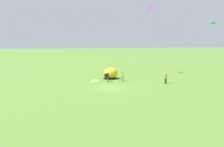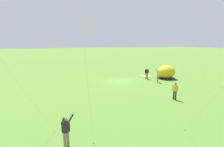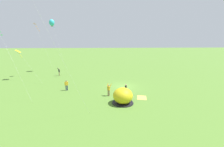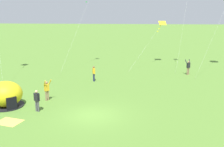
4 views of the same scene
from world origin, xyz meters
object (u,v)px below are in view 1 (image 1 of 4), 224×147
Objects in this scene: popup_tent at (111,73)px; kite_purple at (150,9)px; kite_green at (212,23)px; person_near_tent at (122,76)px; person_strolling at (166,78)px; person_with_toddler at (108,76)px.

kite_purple is (-5.23, 9.05, 12.59)m from popup_tent.
popup_tent is at bearing -103.96° from kite_green.
kite_purple is (-8.09, 7.32, 12.59)m from person_near_tent.
person_near_tent is (2.86, 1.73, 0.00)m from popup_tent.
popup_tent is 10.38m from person_strolling.
person_with_toddler is 18.02m from kite_purple.
person_strolling is 16.79m from kite_purple.
person_strolling is (5.84, 8.58, -0.03)m from popup_tent.
kite_green reaches higher than person_near_tent.
person_strolling is 0.12× the size of kite_purple.
person_with_toddler is at bearing -50.41° from kite_purple.
kite_purple is at bearing 120.01° from popup_tent.
person_strolling is 12.72m from kite_green.
person_with_toddler is 2.59m from person_near_tent.
person_with_toddler is 1.00× the size of person_strolling.
person_near_tent is at bearing -113.51° from person_strolling.
popup_tent is 16.36m from kite_purple.
kite_purple is (-8.20, 9.91, 12.62)m from person_with_toddler.
person_strolling is at bearing -2.46° from kite_purple.
kite_purple reaches higher than kite_green.
person_near_tent is at bearing 92.42° from person_with_toddler.
person_strolling is (2.98, 6.85, -0.03)m from person_near_tent.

